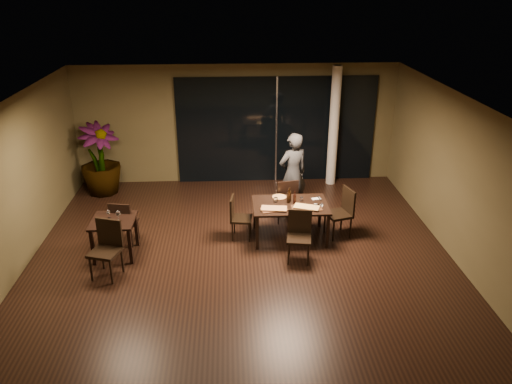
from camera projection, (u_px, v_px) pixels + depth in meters
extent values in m
plane|color=black|center=(242.00, 259.00, 9.47)|extent=(8.00, 8.00, 0.00)
cube|color=#4E4629|center=(237.00, 124.00, 12.57)|extent=(8.00, 0.10, 3.00)
cube|color=#4E4629|center=(252.00, 338.00, 5.16)|extent=(8.00, 0.10, 3.00)
cube|color=#4E4629|center=(8.00, 191.00, 8.66)|extent=(0.10, 8.00, 3.00)
cube|color=#4E4629|center=(463.00, 181.00, 9.07)|extent=(0.10, 8.00, 3.00)
cube|color=silver|center=(240.00, 102.00, 8.26)|extent=(8.00, 8.00, 0.04)
cube|color=black|center=(276.00, 130.00, 12.60)|extent=(5.00, 0.06, 2.70)
cylinder|color=silver|center=(334.00, 127.00, 12.33)|extent=(0.24, 0.24, 3.00)
cube|color=black|center=(290.00, 205.00, 9.96)|extent=(1.50, 1.00, 0.04)
cube|color=black|center=(257.00, 233.00, 9.67)|extent=(0.06, 0.06, 0.71)
cube|color=black|center=(328.00, 231.00, 9.74)|extent=(0.06, 0.06, 0.71)
cube|color=black|center=(255.00, 213.00, 10.48)|extent=(0.06, 0.06, 0.71)
cube|color=black|center=(320.00, 212.00, 10.55)|extent=(0.06, 0.06, 0.71)
cube|color=black|center=(113.00, 221.00, 9.33)|extent=(0.80, 0.80, 0.04)
cube|color=black|center=(93.00, 248.00, 9.15)|extent=(0.06, 0.06, 0.71)
cube|color=black|center=(130.00, 247.00, 9.18)|extent=(0.06, 0.06, 0.71)
cube|color=black|center=(101.00, 230.00, 9.77)|extent=(0.06, 0.06, 0.71)
cube|color=black|center=(136.00, 229.00, 9.81)|extent=(0.06, 0.06, 0.71)
cube|color=black|center=(285.00, 200.00, 10.81)|extent=(0.54, 0.54, 0.05)
cylinder|color=black|center=(290.00, 205.00, 11.11)|extent=(0.04, 0.04, 0.47)
cylinder|color=black|center=(274.00, 207.00, 11.03)|extent=(0.04, 0.04, 0.47)
cylinder|color=black|center=(295.00, 213.00, 10.77)|extent=(0.04, 0.04, 0.47)
cylinder|color=black|center=(279.00, 214.00, 10.69)|extent=(0.04, 0.04, 0.47)
cube|color=black|center=(288.00, 193.00, 10.51)|extent=(0.46, 0.13, 0.52)
cube|color=black|center=(299.00, 239.00, 9.26)|extent=(0.51, 0.51, 0.05)
cylinder|color=black|center=(288.00, 254.00, 9.21)|extent=(0.04, 0.04, 0.45)
cylinder|color=black|center=(308.00, 255.00, 9.17)|extent=(0.04, 0.04, 0.45)
cylinder|color=black|center=(289.00, 244.00, 9.53)|extent=(0.04, 0.04, 0.45)
cylinder|color=black|center=(308.00, 245.00, 9.50)|extent=(0.04, 0.04, 0.45)
cube|color=black|center=(300.00, 222.00, 9.34)|extent=(0.44, 0.11, 0.50)
cube|color=black|center=(241.00, 219.00, 10.08)|extent=(0.47, 0.47, 0.05)
cylinder|color=black|center=(249.00, 232.00, 10.00)|extent=(0.03, 0.03, 0.42)
cylinder|color=black|center=(251.00, 225.00, 10.31)|extent=(0.03, 0.03, 0.42)
cylinder|color=black|center=(232.00, 232.00, 10.03)|extent=(0.03, 0.03, 0.42)
cylinder|color=black|center=(234.00, 224.00, 10.33)|extent=(0.03, 0.03, 0.42)
cube|color=black|center=(232.00, 208.00, 10.00)|extent=(0.10, 0.41, 0.47)
cube|color=black|center=(338.00, 214.00, 10.14)|extent=(0.58, 0.58, 0.05)
cylinder|color=black|center=(325.00, 222.00, 10.34)|extent=(0.04, 0.04, 0.48)
cylinder|color=black|center=(333.00, 231.00, 10.01)|extent=(0.04, 0.04, 0.48)
cylinder|color=black|center=(341.00, 219.00, 10.46)|extent=(0.04, 0.04, 0.48)
cylinder|color=black|center=(350.00, 228.00, 10.12)|extent=(0.04, 0.04, 0.48)
cube|color=black|center=(349.00, 201.00, 10.09)|extent=(0.17, 0.46, 0.54)
cube|color=black|center=(125.00, 223.00, 9.88)|extent=(0.51, 0.51, 0.05)
cylinder|color=black|center=(138.00, 229.00, 10.11)|extent=(0.04, 0.04, 0.45)
cylinder|color=black|center=(121.00, 228.00, 10.15)|extent=(0.04, 0.04, 0.45)
cylinder|color=black|center=(132.00, 237.00, 9.78)|extent=(0.04, 0.04, 0.45)
cylinder|color=black|center=(114.00, 236.00, 9.83)|extent=(0.04, 0.04, 0.45)
cube|color=black|center=(120.00, 216.00, 9.60)|extent=(0.44, 0.12, 0.50)
cube|color=black|center=(105.00, 252.00, 8.73)|extent=(0.60, 0.60, 0.05)
cylinder|color=black|center=(91.00, 269.00, 8.70)|extent=(0.04, 0.04, 0.49)
cylinder|color=black|center=(111.00, 272.00, 8.61)|extent=(0.04, 0.04, 0.49)
cylinder|color=black|center=(103.00, 257.00, 9.05)|extent=(0.04, 0.04, 0.49)
cylinder|color=black|center=(122.00, 260.00, 8.96)|extent=(0.04, 0.04, 0.49)
cube|color=black|center=(110.00, 233.00, 8.82)|extent=(0.47, 0.19, 0.55)
imported|color=#2B2D30|center=(293.00, 174.00, 10.97)|extent=(0.75, 0.64, 1.86)
imported|color=#1A4F1A|center=(100.00, 159.00, 12.01)|extent=(1.34, 1.34, 1.74)
cube|color=#442516|center=(274.00, 209.00, 9.71)|extent=(0.56, 0.37, 0.01)
cube|color=#3F2414|center=(307.00, 208.00, 9.77)|extent=(0.59, 0.30, 0.01)
cylinder|color=red|center=(279.00, 197.00, 10.25)|extent=(0.28, 0.28, 0.01)
cylinder|color=white|center=(276.00, 200.00, 10.04)|extent=(0.08, 0.08, 0.09)
cylinder|color=white|center=(301.00, 199.00, 10.09)|extent=(0.07, 0.07, 0.08)
cube|color=white|center=(318.00, 205.00, 9.88)|extent=(0.20, 0.16, 0.01)
cube|color=white|center=(316.00, 199.00, 10.17)|extent=(0.20, 0.13, 0.01)
cube|color=white|center=(116.00, 224.00, 9.13)|extent=(0.20, 0.16, 0.01)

